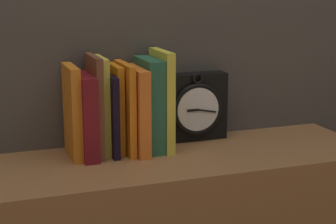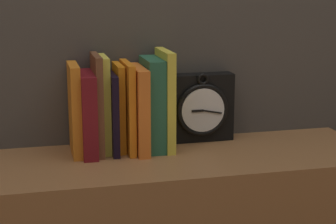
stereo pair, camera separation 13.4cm
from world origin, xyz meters
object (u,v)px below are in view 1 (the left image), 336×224
(book_slot2_brown, at_px, (95,106))
(book_slot9_yellow, at_px, (162,100))
(book_slot7_orange, at_px, (136,110))
(book_slot5_orange, at_px, (116,108))
(book_slot8_green, at_px, (149,104))
(clock, at_px, (194,107))
(book_slot0_orange, at_px, (72,112))
(book_slot3_yellow, at_px, (101,105))
(book_slot1_maroon, at_px, (85,116))
(book_slot4_black, at_px, (110,114))
(book_slot6_orange, at_px, (125,108))

(book_slot2_brown, relative_size, book_slot9_yellow, 0.98)
(book_slot2_brown, bearing_deg, book_slot7_orange, -5.93)
(book_slot5_orange, distance_m, book_slot8_green, 0.08)
(clock, bearing_deg, book_slot0_orange, -173.63)
(book_slot7_orange, bearing_deg, book_slot3_yellow, 165.85)
(clock, distance_m, book_slot1_maroon, 0.30)
(clock, relative_size, book_slot2_brown, 0.76)
(book_slot4_black, xyz_separation_m, book_slot9_yellow, (0.14, -0.00, 0.03))
(book_slot2_brown, height_order, book_slot3_yellow, book_slot2_brown)
(book_slot1_maroon, xyz_separation_m, book_slot5_orange, (0.08, 0.02, 0.01))
(book_slot1_maroon, relative_size, book_slot2_brown, 0.83)
(book_slot0_orange, relative_size, book_slot7_orange, 1.05)
(clock, height_order, book_slot9_yellow, book_slot9_yellow)
(book_slot2_brown, height_order, book_slot9_yellow, book_slot9_yellow)
(book_slot0_orange, distance_m, book_slot1_maroon, 0.03)
(book_slot4_black, relative_size, book_slot7_orange, 0.93)
(clock, height_order, book_slot8_green, book_slot8_green)
(book_slot5_orange, bearing_deg, clock, 6.96)
(book_slot7_orange, bearing_deg, book_slot0_orange, 175.64)
(book_slot3_yellow, distance_m, book_slot8_green, 0.12)
(book_slot3_yellow, height_order, book_slot7_orange, book_slot3_yellow)
(book_slot1_maroon, bearing_deg, book_slot2_brown, 15.01)
(book_slot0_orange, bearing_deg, book_slot7_orange, -4.36)
(book_slot3_yellow, height_order, book_slot5_orange, book_slot3_yellow)
(book_slot5_orange, distance_m, book_slot6_orange, 0.02)
(book_slot8_green, bearing_deg, book_slot3_yellow, 174.64)
(book_slot1_maroon, xyz_separation_m, book_slot7_orange, (0.13, -0.00, 0.01))
(book_slot2_brown, xyz_separation_m, book_slot9_yellow, (0.17, -0.00, 0.00))
(clock, xyz_separation_m, book_slot2_brown, (-0.28, -0.04, 0.03))
(clock, height_order, book_slot1_maroon, book_slot1_maroon)
(book_slot5_orange, distance_m, book_slot9_yellow, 0.12)
(book_slot3_yellow, relative_size, book_slot7_orange, 1.13)
(book_slot2_brown, xyz_separation_m, book_slot3_yellow, (0.02, 0.01, -0.00))
(book_slot7_orange, bearing_deg, clock, 15.68)
(book_slot2_brown, xyz_separation_m, book_slot4_black, (0.04, -0.00, -0.02))
(clock, xyz_separation_m, book_slot3_yellow, (-0.26, -0.03, 0.03))
(book_slot5_orange, xyz_separation_m, book_slot6_orange, (0.02, -0.01, 0.00))
(clock, relative_size, book_slot0_orange, 0.84)
(book_slot6_orange, bearing_deg, book_slot5_orange, 142.93)
(book_slot7_orange, bearing_deg, book_slot5_orange, 154.29)
(clock, relative_size, book_slot4_black, 0.94)
(book_slot0_orange, xyz_separation_m, book_slot2_brown, (0.06, -0.00, 0.01))
(book_slot1_maroon, bearing_deg, book_slot0_orange, 163.95)
(clock, relative_size, book_slot7_orange, 0.88)
(book_slot2_brown, bearing_deg, book_slot0_orange, 178.53)
(book_slot0_orange, xyz_separation_m, book_slot3_yellow, (0.07, 0.01, 0.01))
(book_slot6_orange, bearing_deg, book_slot9_yellow, 0.47)
(clock, distance_m, book_slot9_yellow, 0.12)
(book_slot0_orange, xyz_separation_m, book_slot6_orange, (0.13, -0.00, 0.00))
(book_slot1_maroon, relative_size, book_slot8_green, 0.87)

